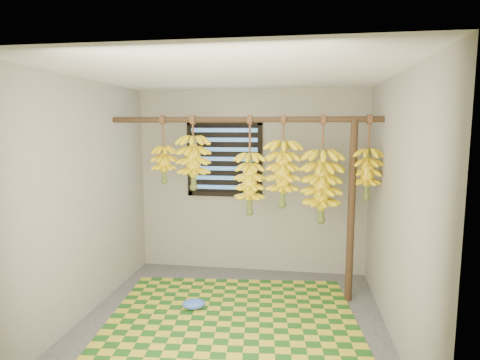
% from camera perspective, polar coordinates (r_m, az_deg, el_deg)
% --- Properties ---
extents(floor, '(3.00, 3.00, 0.01)m').
position_cam_1_polar(floor, '(4.22, -1.21, -19.58)').
color(floor, '#484848').
rests_on(floor, ground).
extents(ceiling, '(3.00, 3.00, 0.01)m').
position_cam_1_polar(ceiling, '(3.78, -1.31, 14.90)').
color(ceiling, silver).
rests_on(ceiling, wall_back).
extents(wall_back, '(3.00, 0.01, 2.40)m').
position_cam_1_polar(wall_back, '(5.29, 1.57, -0.24)').
color(wall_back, gray).
rests_on(wall_back, floor).
extents(wall_left, '(0.01, 3.00, 2.40)m').
position_cam_1_polar(wall_left, '(4.34, -21.23, -2.52)').
color(wall_left, gray).
rests_on(wall_left, floor).
extents(wall_right, '(0.01, 3.00, 2.40)m').
position_cam_1_polar(wall_right, '(3.86, 21.36, -3.74)').
color(wall_right, gray).
rests_on(wall_right, floor).
extents(window, '(1.00, 0.04, 1.00)m').
position_cam_1_polar(window, '(5.29, -2.22, 3.02)').
color(window, black).
rests_on(window, wall_back).
extents(hanging_pole, '(3.00, 0.06, 0.06)m').
position_cam_1_polar(hanging_pole, '(4.45, 0.30, 8.59)').
color(hanging_pole, '#432D1B').
rests_on(hanging_pole, wall_left).
extents(support_post, '(0.08, 0.08, 2.00)m').
position_cam_1_polar(support_post, '(4.53, 15.54, -4.45)').
color(support_post, '#432D1B').
rests_on(support_post, floor).
extents(woven_mat, '(2.65, 2.21, 0.01)m').
position_cam_1_polar(woven_mat, '(4.31, -1.09, -18.85)').
color(woven_mat, '#205B1A').
rests_on(woven_mat, floor).
extents(plastic_bag, '(0.29, 0.24, 0.10)m').
position_cam_1_polar(plastic_bag, '(4.46, -6.59, -17.12)').
color(plastic_bag, '#3E6BE9').
rests_on(plastic_bag, woven_mat).
extents(banana_bunch_a, '(0.28, 0.28, 0.77)m').
position_cam_1_polar(banana_bunch_a, '(4.69, -10.76, 2.25)').
color(banana_bunch_a, brown).
rests_on(banana_bunch_a, hanging_pole).
extents(banana_bunch_b, '(0.35, 0.35, 0.83)m').
position_cam_1_polar(banana_bunch_b, '(4.58, -6.65, 2.52)').
color(banana_bunch_b, brown).
rests_on(banana_bunch_b, hanging_pole).
extents(banana_bunch_c, '(0.32, 0.32, 1.10)m').
position_cam_1_polar(banana_bunch_c, '(4.48, 1.39, -0.46)').
color(banana_bunch_c, brown).
rests_on(banana_bunch_c, hanging_pole).
extents(banana_bunch_d, '(0.37, 0.37, 1.01)m').
position_cam_1_polar(banana_bunch_d, '(4.43, 6.10, 0.89)').
color(banana_bunch_d, brown).
rests_on(banana_bunch_d, hanging_pole).
extents(banana_bunch_e, '(0.42, 0.42, 1.16)m').
position_cam_1_polar(banana_bunch_e, '(4.45, 11.53, -0.87)').
color(banana_bunch_e, brown).
rests_on(banana_bunch_e, hanging_pole).
extents(banana_bunch_f, '(0.29, 0.29, 0.90)m').
position_cam_1_polar(banana_bunch_f, '(4.48, 17.64, 0.88)').
color(banana_bunch_f, brown).
rests_on(banana_bunch_f, hanging_pole).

